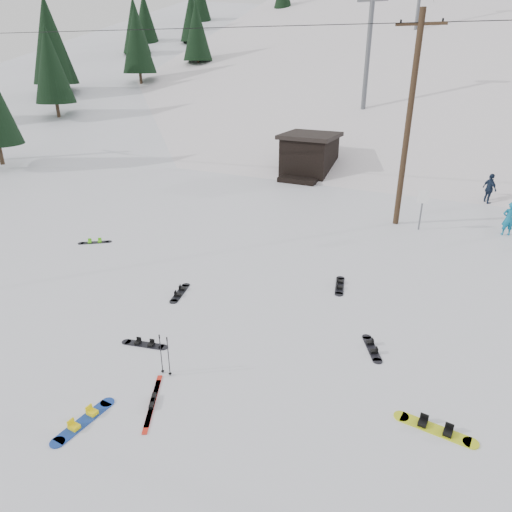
% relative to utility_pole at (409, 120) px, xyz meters
% --- Properties ---
extents(ground, '(200.00, 200.00, 0.00)m').
position_rel_utility_pole_xyz_m(ground, '(-2.00, -14.00, -4.68)').
color(ground, white).
rests_on(ground, ground).
extents(ski_slope, '(60.00, 85.24, 65.97)m').
position_rel_utility_pole_xyz_m(ski_slope, '(-2.00, 41.00, -16.68)').
color(ski_slope, white).
rests_on(ski_slope, ground).
extents(ridge_left, '(47.54, 95.03, 58.38)m').
position_rel_utility_pole_xyz_m(ridge_left, '(-38.00, 34.00, -15.68)').
color(ridge_left, white).
rests_on(ridge_left, ground).
extents(treeline_left, '(20.00, 64.00, 10.00)m').
position_rel_utility_pole_xyz_m(treeline_left, '(-36.00, 26.00, -4.68)').
color(treeline_left, black).
rests_on(treeline_left, ground).
extents(treeline_crest, '(50.00, 6.00, 10.00)m').
position_rel_utility_pole_xyz_m(treeline_crest, '(-2.00, 72.00, -4.68)').
color(treeline_crest, black).
rests_on(treeline_crest, ski_slope).
extents(utility_pole, '(2.00, 0.26, 9.00)m').
position_rel_utility_pole_xyz_m(utility_pole, '(0.00, 0.00, 0.00)').
color(utility_pole, '#3A2819').
rests_on(utility_pole, ground).
extents(trail_sign, '(0.50, 0.09, 1.85)m').
position_rel_utility_pole_xyz_m(trail_sign, '(1.10, -0.42, -3.41)').
color(trail_sign, '#595B60').
rests_on(trail_sign, ground).
extents(lift_hut, '(3.40, 4.10, 2.75)m').
position_rel_utility_pole_xyz_m(lift_hut, '(-7.00, 6.94, -3.32)').
color(lift_hut, black).
rests_on(lift_hut, ground).
extents(lift_tower_near, '(2.20, 0.36, 8.00)m').
position_rel_utility_pole_xyz_m(lift_tower_near, '(-6.00, 16.00, 3.18)').
color(lift_tower_near, '#595B60').
rests_on(lift_tower_near, ski_slope).
extents(hero_snowboard, '(0.38, 1.65, 0.12)m').
position_rel_utility_pole_xyz_m(hero_snowboard, '(-3.44, -16.04, -4.65)').
color(hero_snowboard, '#183D9F').
rests_on(hero_snowboard, ground).
extents(hero_skis, '(0.98, 1.73, 0.10)m').
position_rel_utility_pole_xyz_m(hero_skis, '(-2.49, -14.92, -4.65)').
color(hero_skis, red).
rests_on(hero_skis, ground).
extents(ski_poles, '(0.30, 0.08, 1.10)m').
position_rel_utility_pole_xyz_m(ski_poles, '(-2.84, -13.94, -4.12)').
color(ski_poles, black).
rests_on(ski_poles, ground).
extents(board_scatter_a, '(1.31, 0.49, 0.09)m').
position_rel_utility_pole_xyz_m(board_scatter_a, '(-4.13, -13.20, -4.66)').
color(board_scatter_a, black).
rests_on(board_scatter_a, ground).
extents(board_scatter_b, '(0.58, 1.41, 0.10)m').
position_rel_utility_pole_xyz_m(board_scatter_b, '(-5.00, -10.33, -4.65)').
color(board_scatter_b, black).
rests_on(board_scatter_b, ground).
extents(board_scatter_c, '(1.16, 0.93, 0.10)m').
position_rel_utility_pole_xyz_m(board_scatter_c, '(-10.85, -8.21, -4.66)').
color(board_scatter_c, black).
rests_on(board_scatter_c, ground).
extents(board_scatter_d, '(0.78, 1.22, 0.09)m').
position_rel_utility_pole_xyz_m(board_scatter_d, '(1.43, -10.62, -4.66)').
color(board_scatter_d, black).
rests_on(board_scatter_d, ground).
extents(board_scatter_e, '(1.72, 0.46, 0.12)m').
position_rel_utility_pole_xyz_m(board_scatter_e, '(3.30, -12.92, -4.65)').
color(board_scatter_e, '#E5F61B').
rests_on(board_scatter_e, ground).
extents(board_scatter_f, '(0.60, 1.47, 0.11)m').
position_rel_utility_pole_xyz_m(board_scatter_f, '(-0.43, -7.46, -4.65)').
color(board_scatter_f, black).
rests_on(board_scatter_f, ground).
extents(skier_teal, '(0.64, 0.53, 1.49)m').
position_rel_utility_pole_xyz_m(skier_teal, '(4.61, 0.61, -3.94)').
color(skier_teal, '#0E698E').
rests_on(skier_teal, ground).
extents(skier_navy, '(0.92, 0.98, 1.63)m').
position_rel_utility_pole_xyz_m(skier_navy, '(3.74, 5.37, -3.87)').
color(skier_navy, '#152136').
rests_on(skier_navy, ground).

